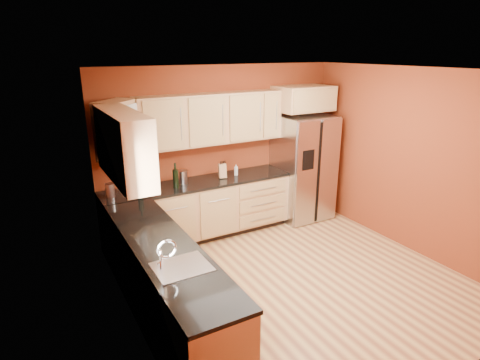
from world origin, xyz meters
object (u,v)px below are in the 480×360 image
object	(u,v)px
refrigerator	(303,167)
wine_bottle_a	(139,181)
knife_block	(222,171)
canister_left	(183,177)
soap_dispenser	(236,170)

from	to	relation	value
refrigerator	wine_bottle_a	xyz separation A→B (m)	(-2.81, 0.01, 0.20)
refrigerator	wine_bottle_a	world-z (taller)	refrigerator
refrigerator	knife_block	world-z (taller)	refrigerator
wine_bottle_a	knife_block	size ratio (longest dim) A/B	1.54
refrigerator	wine_bottle_a	distance (m)	2.82
wine_bottle_a	canister_left	bearing A→B (deg)	7.87
refrigerator	soap_dispenser	world-z (taller)	refrigerator
wine_bottle_a	refrigerator	bearing A→B (deg)	-0.23
canister_left	soap_dispenser	world-z (taller)	canister_left
soap_dispenser	knife_block	bearing A→B (deg)	-176.57
wine_bottle_a	soap_dispenser	size ratio (longest dim) A/B	2.03
canister_left	knife_block	bearing A→B (deg)	-2.24
canister_left	soap_dispenser	bearing A→B (deg)	-0.64
canister_left	knife_block	xyz separation A→B (m)	(0.64, -0.02, 0.01)
wine_bottle_a	knife_block	world-z (taller)	wine_bottle_a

